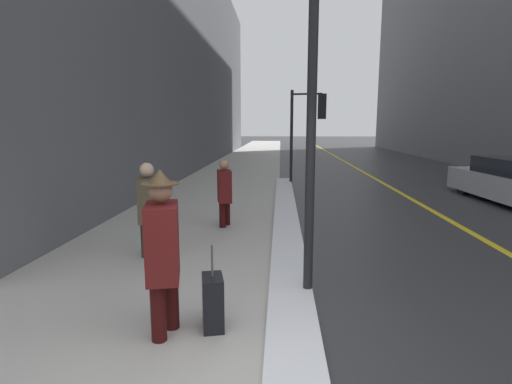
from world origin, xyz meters
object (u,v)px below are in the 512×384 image
Objects in this scene: pedestrian_in_fedora at (163,247)px; pedestrian_in_glasses at (148,205)px; pedestrian_nearside at (224,190)px; traffic_light_near at (311,117)px; lamp_post at (313,31)px; rolling_suitcase at (213,303)px.

pedestrian_in_fedora reaches higher than pedestrian_in_glasses.
traffic_light_near is at bearing 147.42° from pedestrian_nearside.
traffic_light_near reaches higher than pedestrian_in_fedora.
lamp_post reaches higher than rolling_suitcase.
lamp_post is at bearing 111.85° from pedestrian_in_fedora.
pedestrian_in_fedora is (-1.57, -1.09, -2.33)m from lamp_post.
pedestrian_nearside is 4.52m from rolling_suitcase.
pedestrian_nearside is (1.00, 2.04, -0.06)m from pedestrian_in_glasses.
traffic_light_near is 1.96× the size of pedestrian_in_fedora.
traffic_light_near is 11.30m from rolling_suitcase.
pedestrian_in_fedora is 1.87× the size of rolling_suitcase.
rolling_suitcase is (-1.09, -0.93, -3.00)m from lamp_post.
pedestrian_in_glasses is 1.08× the size of pedestrian_nearside.
lamp_post is at bearing 47.12° from pedestrian_in_glasses.
pedestrian_in_fedora is at bearing -145.22° from lamp_post.
lamp_post reaches higher than pedestrian_nearside.
pedestrian_in_glasses reaches higher than rolling_suitcase.
pedestrian_in_glasses is at bearing -39.09° from pedestrian_nearside.
pedestrian_nearside is (-2.31, -6.46, -1.69)m from traffic_light_near.
rolling_suitcase is (1.49, -2.42, -0.58)m from pedestrian_in_glasses.
lamp_post is 5.90× the size of rolling_suitcase.
pedestrian_in_fedora is at bearing -12.82° from pedestrian_nearside.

